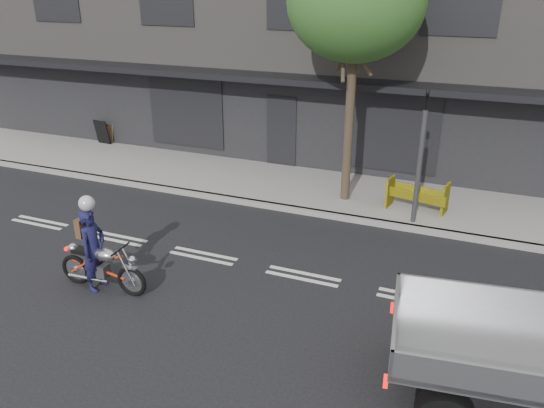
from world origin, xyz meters
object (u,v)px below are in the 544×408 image
(construction_barrier, at_px, (416,198))
(motorcycle, at_px, (102,266))
(sandwich_board, at_px, (102,132))
(street_tree, at_px, (356,3))
(rider, at_px, (94,250))
(traffic_light_pole, at_px, (419,165))

(construction_barrier, bearing_deg, motorcycle, -132.40)
(motorcycle, relative_size, sandwich_board, 2.24)
(street_tree, xyz_separation_m, motorcycle, (-3.40, -6.16, -4.75))
(rider, height_order, sandwich_board, rider)
(traffic_light_pole, height_order, construction_barrier, traffic_light_pole)
(street_tree, height_order, construction_barrier, street_tree)
(motorcycle, distance_m, construction_barrier, 7.94)
(sandwich_board, bearing_deg, traffic_light_pole, -9.03)
(street_tree, xyz_separation_m, construction_barrier, (1.96, -0.29, -4.70))
(traffic_light_pole, xyz_separation_m, rider, (-5.55, -5.31, -0.79))
(street_tree, relative_size, construction_barrier, 4.38)
(traffic_light_pole, height_order, rider, traffic_light_pole)
(motorcycle, height_order, rider, rider)
(street_tree, relative_size, sandwich_board, 7.49)
(rider, relative_size, sandwich_board, 1.92)
(street_tree, relative_size, rider, 3.90)
(street_tree, xyz_separation_m, rider, (-3.55, -6.16, -4.41))
(sandwich_board, bearing_deg, rider, -48.63)
(street_tree, relative_size, motorcycle, 3.35)
(rider, distance_m, sandwich_board, 10.05)
(motorcycle, height_order, construction_barrier, motorcycle)
(traffic_light_pole, bearing_deg, construction_barrier, 94.40)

